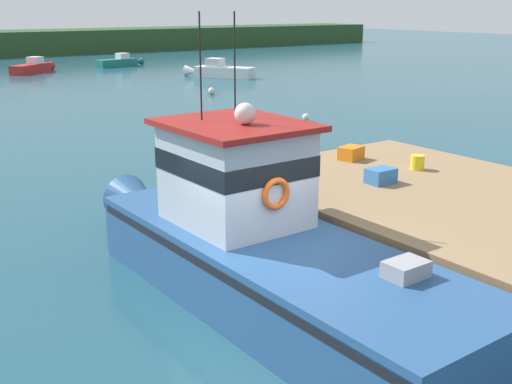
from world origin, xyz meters
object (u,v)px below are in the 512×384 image
at_px(moored_boat_off_the_point, 33,67).
at_px(mooring_buoy_channel_marker, 212,91).
at_px(bait_bucket, 418,162).
at_px(moored_boat_mid_harbor, 120,62).
at_px(main_fishing_boat, 257,243).
at_px(crate_stack_near_edge, 351,153).
at_px(mooring_buoy_inshore, 306,117).
at_px(moored_boat_far_right, 220,71).
at_px(crate_single_by_cleat, 381,176).

bearing_deg(moored_boat_off_the_point, mooring_buoy_channel_marker, -76.39).
distance_m(bait_bucket, mooring_buoy_channel_marker, 23.10).
height_order(bait_bucket, moored_boat_mid_harbor, bait_bucket).
distance_m(main_fishing_boat, mooring_buoy_channel_marker, 26.65).
height_order(crate_stack_near_edge, mooring_buoy_channel_marker, crate_stack_near_edge).
relative_size(moored_boat_off_the_point, mooring_buoy_channel_marker, 10.61).
bearing_deg(crate_stack_near_edge, moored_boat_mid_harbor, 73.87).
height_order(crate_stack_near_edge, mooring_buoy_inshore, crate_stack_near_edge).
bearing_deg(moored_boat_far_right, moored_boat_mid_harbor, 100.15).
distance_m(moored_boat_far_right, moored_boat_mid_harbor, 12.32).
distance_m(crate_stack_near_edge, moored_boat_far_right, 30.56).
xyz_separation_m(moored_boat_mid_harbor, mooring_buoy_channel_marker, (-3.05, -19.42, -0.18)).
xyz_separation_m(crate_stack_near_edge, mooring_buoy_inshore, (7.12, 10.17, -1.20)).
height_order(bait_bucket, mooring_buoy_inshore, bait_bucket).
relative_size(main_fishing_boat, moored_boat_off_the_point, 2.35).
relative_size(mooring_buoy_inshore, mooring_buoy_channel_marker, 0.84).
bearing_deg(crate_single_by_cleat, moored_boat_mid_harbor, 73.30).
bearing_deg(mooring_buoy_inshore, moored_boat_far_right, 69.35).
relative_size(moored_boat_far_right, mooring_buoy_inshore, 15.37).
distance_m(crate_stack_near_edge, bait_bucket, 1.73).
relative_size(moored_boat_far_right, mooring_buoy_channel_marker, 12.87).
bearing_deg(bait_bucket, mooring_buoy_channel_marker, 70.21).
bearing_deg(mooring_buoy_inshore, moored_boat_off_the_point, 96.45).
bearing_deg(mooring_buoy_channel_marker, moored_boat_off_the_point, 103.61).
xyz_separation_m(moored_boat_far_right, mooring_buoy_inshore, (-6.47, -17.18, -0.30)).
bearing_deg(main_fishing_boat, moored_boat_mid_harbor, 68.83).
bearing_deg(mooring_buoy_inshore, moored_boat_mid_harbor, 81.64).
bearing_deg(crate_single_by_cleat, bait_bucket, 12.20).
height_order(moored_boat_far_right, moored_boat_off_the_point, moored_boat_far_right).
xyz_separation_m(main_fishing_boat, moored_boat_off_the_point, (8.94, 41.42, -0.60)).
xyz_separation_m(crate_single_by_cleat, moored_boat_far_right, (14.61, 29.34, -0.90)).
relative_size(crate_single_by_cleat, mooring_buoy_inshore, 1.82).
bearing_deg(moored_boat_far_right, main_fishing_boat, -121.54).
xyz_separation_m(main_fishing_boat, crate_stack_near_edge, (5.02, 2.96, 0.36)).
bearing_deg(bait_bucket, moored_boat_far_right, 65.80).
bearing_deg(crate_single_by_cleat, main_fishing_boat, -166.21).
relative_size(bait_bucket, moored_boat_far_right, 0.07).
bearing_deg(moored_boat_mid_harbor, crate_stack_near_edge, -106.13).
height_order(main_fishing_boat, mooring_buoy_inshore, main_fishing_boat).
bearing_deg(moored_boat_far_right, bait_bucket, -114.20).
relative_size(main_fishing_boat, moored_boat_mid_harbor, 2.25).
bearing_deg(moored_boat_off_the_point, bait_bucket, -94.79).
bearing_deg(crate_single_by_cleat, mooring_buoy_inshore, 56.20).
height_order(main_fishing_boat, moored_boat_off_the_point, main_fishing_boat).
bearing_deg(main_fishing_boat, crate_single_by_cleat, 13.79).
bearing_deg(bait_bucket, crate_single_by_cleat, -167.80).
xyz_separation_m(moored_boat_off_the_point, mooring_buoy_inshore, (3.20, -28.28, -0.24)).
xyz_separation_m(crate_stack_near_edge, moored_boat_mid_harbor, (11.42, 39.48, -0.99)).
xyz_separation_m(moored_boat_off_the_point, moored_boat_mid_harbor, (7.50, 1.03, -0.03)).
bearing_deg(moored_boat_off_the_point, crate_single_by_cleat, -96.97).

